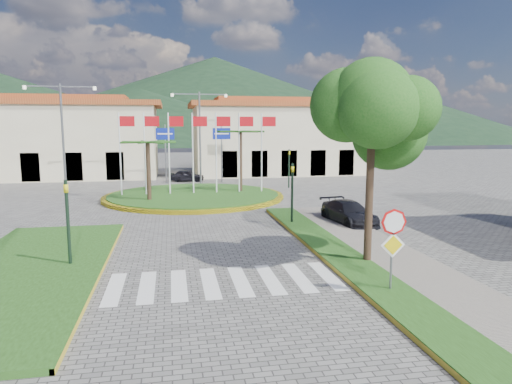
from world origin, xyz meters
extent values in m
plane|color=#5B5956|center=(0.00, 0.00, 0.00)|extent=(160.00, 160.00, 0.00)
cube|color=gray|center=(6.00, 2.00, 0.07)|extent=(4.00, 28.00, 0.15)
cube|color=#1F4012|center=(4.80, 2.00, 0.09)|extent=(1.60, 28.00, 0.18)
cube|color=#1F4012|center=(-6.50, 6.00, 0.09)|extent=(5.00, 14.00, 0.18)
cube|color=silver|center=(0.00, 4.00, 0.01)|extent=(8.00, 3.00, 0.01)
cylinder|color=yellow|center=(0.00, 22.00, 0.12)|extent=(12.70, 12.70, 0.24)
cylinder|color=#1F4012|center=(0.00, 22.00, 0.15)|extent=(12.00, 12.00, 0.30)
cylinder|color=black|center=(-3.00, 20.00, 2.02)|extent=(0.28, 0.28, 4.05)
cylinder|color=black|center=(3.50, 23.00, 2.34)|extent=(0.28, 0.28, 4.68)
cylinder|color=silver|center=(-5.00, 22.50, 3.00)|extent=(0.10, 0.10, 6.00)
cube|color=#B40B13|center=(-4.45, 22.50, 5.40)|extent=(1.00, 0.03, 0.70)
cylinder|color=silver|center=(-3.33, 22.50, 3.00)|extent=(0.10, 0.10, 6.00)
cube|color=#B40B13|center=(-2.78, 22.50, 5.40)|extent=(1.00, 0.03, 0.70)
cylinder|color=silver|center=(-1.67, 22.50, 3.00)|extent=(0.10, 0.10, 6.00)
cube|color=#B40B13|center=(-1.12, 22.50, 5.40)|extent=(1.00, 0.03, 0.70)
cylinder|color=silver|center=(0.00, 22.50, 3.00)|extent=(0.10, 0.10, 6.00)
cube|color=#B40B13|center=(0.55, 22.50, 5.40)|extent=(1.00, 0.03, 0.70)
cylinder|color=silver|center=(1.67, 22.50, 3.00)|extent=(0.10, 0.10, 6.00)
cube|color=#B40B13|center=(2.22, 22.50, 5.40)|extent=(1.00, 0.03, 0.70)
cylinder|color=silver|center=(3.33, 22.50, 3.00)|extent=(0.10, 0.10, 6.00)
cube|color=#B40B13|center=(3.88, 22.50, 5.40)|extent=(1.00, 0.03, 0.70)
cylinder|color=silver|center=(5.00, 22.50, 3.00)|extent=(0.10, 0.10, 6.00)
cube|color=#B40B13|center=(5.55, 22.50, 5.40)|extent=(1.00, 0.03, 0.70)
cylinder|color=slate|center=(4.90, 2.00, 1.25)|extent=(0.07, 0.07, 2.50)
cylinder|color=red|center=(4.90, 1.95, 2.25)|extent=(0.80, 0.03, 0.80)
cube|color=yellow|center=(4.90, 1.94, 1.55)|extent=(0.78, 0.03, 0.78)
cylinder|color=black|center=(5.50, 5.00, 2.20)|extent=(0.28, 0.28, 4.40)
ellipsoid|color=#1A4F15|center=(5.50, 5.00, 5.20)|extent=(3.60, 3.60, 3.20)
cylinder|color=black|center=(-5.20, 6.50, 1.60)|extent=(0.12, 0.12, 3.20)
imported|color=yellow|center=(-5.20, 6.50, 2.60)|extent=(0.15, 0.18, 0.90)
cylinder|color=black|center=(4.50, 12.00, 1.60)|extent=(0.12, 0.12, 3.20)
imported|color=yellow|center=(4.50, 12.00, 2.60)|extent=(0.15, 0.18, 0.90)
cylinder|color=black|center=(8.00, 26.00, 1.60)|extent=(0.12, 0.12, 3.20)
imported|color=yellow|center=(8.00, 26.00, 2.60)|extent=(0.18, 0.15, 0.90)
cylinder|color=slate|center=(-2.00, 31.00, 2.60)|extent=(0.12, 0.12, 5.20)
cube|color=#0E1F9A|center=(-2.00, 30.94, 4.40)|extent=(1.60, 0.05, 1.00)
cylinder|color=slate|center=(3.00, 31.00, 2.60)|extent=(0.12, 0.12, 5.20)
cube|color=#0E1F9A|center=(3.00, 30.94, 4.40)|extent=(1.60, 0.05, 1.00)
cylinder|color=slate|center=(1.00, 30.00, 4.00)|extent=(0.16, 0.16, 8.00)
cube|color=slate|center=(-0.20, 30.00, 7.80)|extent=(2.40, 0.08, 0.08)
cube|color=slate|center=(2.20, 30.00, 7.80)|extent=(2.40, 0.08, 0.08)
cylinder|color=slate|center=(-9.00, 24.00, 4.00)|extent=(0.16, 0.16, 8.00)
cube|color=slate|center=(-10.20, 24.00, 7.80)|extent=(2.40, 0.08, 0.08)
cube|color=slate|center=(-7.80, 24.00, 7.80)|extent=(2.40, 0.08, 0.08)
cube|color=beige|center=(-14.00, 38.00, 3.50)|extent=(22.00, 9.00, 7.00)
cube|color=#903B1B|center=(-14.00, 38.00, 7.25)|extent=(23.32, 9.54, 0.50)
cube|color=#903B1B|center=(-14.00, 38.00, 7.75)|extent=(16.50, 4.95, 0.60)
cube|color=beige|center=(10.00, 38.00, 3.50)|extent=(18.00, 9.00, 7.00)
cube|color=#903B1B|center=(10.00, 38.00, 7.25)|extent=(19.08, 9.54, 0.50)
cube|color=#903B1B|center=(10.00, 38.00, 7.75)|extent=(13.50, 4.95, 0.60)
cone|color=black|center=(15.00, 160.00, 15.00)|extent=(180.00, 180.00, 30.00)
cone|color=black|center=(70.00, 135.00, 9.00)|extent=(120.00, 120.00, 18.00)
cone|color=black|center=(-10.00, 130.00, 8.00)|extent=(110.00, 110.00, 16.00)
imported|color=silver|center=(-9.96, 35.45, 0.55)|extent=(4.28, 2.81, 1.09)
imported|color=black|center=(-0.11, 32.11, 0.53)|extent=(3.31, 1.90, 1.06)
imported|color=black|center=(5.43, 35.77, 0.52)|extent=(3.28, 1.43, 1.05)
imported|color=black|center=(7.50, 11.75, 0.60)|extent=(2.20, 4.31, 1.20)
camera|label=1|loc=(-1.55, -10.30, 5.06)|focal=32.00mm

